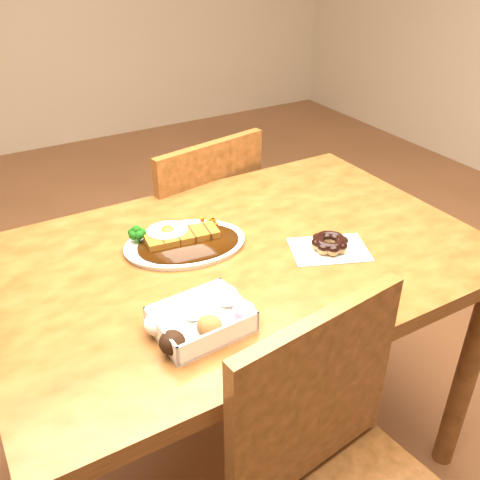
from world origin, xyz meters
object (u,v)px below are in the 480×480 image
pon_de_ring (330,243)px  donut_box (201,319)px  katsu_curry_plate (183,241)px  chair_far (192,238)px  table (239,285)px

pon_de_ring → donut_box: bearing=-165.2°
katsu_curry_plate → pon_de_ring: katsu_curry_plate is taller
katsu_curry_plate → donut_box: katsu_curry_plate is taller
chair_far → pon_de_ring: size_ratio=3.90×
table → katsu_curry_plate: size_ratio=3.59×
table → donut_box: 0.32m
donut_box → pon_de_ring: 0.42m
chair_far → pon_de_ring: chair_far is taller
katsu_curry_plate → pon_de_ring: 0.36m
table → katsu_curry_plate: (-0.11, 0.10, 0.11)m
katsu_curry_plate → donut_box: 0.32m
donut_box → pon_de_ring: donut_box is taller
table → pon_de_ring: bearing=-27.4°
pon_de_ring → katsu_curry_plate: bearing=146.8°
chair_far → katsu_curry_plate: chair_far is taller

